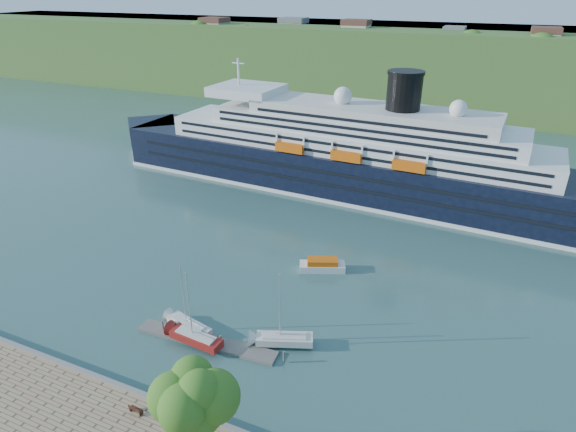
# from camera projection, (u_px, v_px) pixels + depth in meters

# --- Properties ---
(ground) EXTENTS (400.00, 400.00, 0.00)m
(ground) POSITION_uv_depth(u_px,v_px,m) (145.00, 401.00, 46.95)
(ground) COLOR #315751
(ground) RESTS_ON ground
(far_hillside) EXTENTS (400.00, 50.00, 24.00)m
(far_hillside) POSITION_uv_depth(u_px,v_px,m) (420.00, 65.00, 161.15)
(far_hillside) COLOR #355B24
(far_hillside) RESTS_ON ground
(quay_coping) EXTENTS (220.00, 0.50, 0.30)m
(quay_coping) POSITION_uv_depth(u_px,v_px,m) (142.00, 394.00, 46.28)
(quay_coping) COLOR slate
(quay_coping) RESTS_ON promenade
(cruise_ship) EXTENTS (105.87, 20.54, 23.63)m
(cruise_ship) POSITION_uv_depth(u_px,v_px,m) (341.00, 131.00, 90.27)
(cruise_ship) COLOR black
(cruise_ship) RESTS_ON ground
(park_bench) EXTENTS (1.46, 0.67, 0.92)m
(park_bench) POSITION_uv_depth(u_px,v_px,m) (136.00, 409.00, 44.28)
(park_bench) COLOR #492215
(park_bench) RESTS_ON promenade
(promenade_tree) EXTENTS (6.97, 6.97, 11.54)m
(promenade_tree) POSITION_uv_depth(u_px,v_px,m) (193.00, 417.00, 36.89)
(promenade_tree) COLOR #35671B
(promenade_tree) RESTS_ON promenade
(floating_pontoon) EXTENTS (17.05, 3.16, 0.38)m
(floating_pontoon) POSITION_uv_depth(u_px,v_px,m) (206.00, 341.00, 54.55)
(floating_pontoon) COLOR slate
(floating_pontoon) RESTS_ON ground
(sailboat_white_near) EXTENTS (6.73, 3.19, 8.39)m
(sailboat_white_near) POSITION_uv_depth(u_px,v_px,m) (187.00, 302.00, 54.48)
(sailboat_white_near) COLOR silver
(sailboat_white_near) RESTS_ON ground
(sailboat_red) EXTENTS (7.09, 2.47, 8.99)m
(sailboat_red) POSITION_uv_depth(u_px,v_px,m) (193.00, 312.00, 52.31)
(sailboat_red) COLOR maroon
(sailboat_red) RESTS_ON ground
(sailboat_white_far) EXTENTS (7.24, 4.35, 9.05)m
(sailboat_white_far) POSITION_uv_depth(u_px,v_px,m) (284.00, 313.00, 52.16)
(sailboat_white_far) COLOR silver
(sailboat_white_far) RESTS_ON ground
(tender_launch) EXTENTS (6.84, 4.53, 1.79)m
(tender_launch) POSITION_uv_depth(u_px,v_px,m) (322.00, 265.00, 68.03)
(tender_launch) COLOR #D9590C
(tender_launch) RESTS_ON ground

